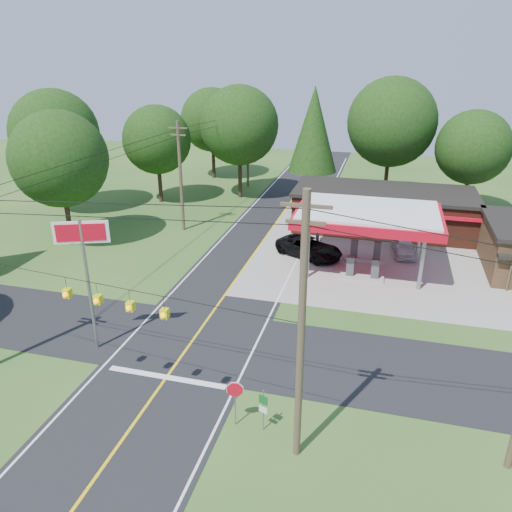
% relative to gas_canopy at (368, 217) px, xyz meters
% --- Properties ---
extents(ground, '(120.00, 120.00, 0.00)m').
position_rel_gas_canopy_xyz_m(ground, '(-9.00, -13.00, -4.27)').
color(ground, '#2A541D').
rests_on(ground, ground).
extents(main_highway, '(8.00, 120.00, 0.02)m').
position_rel_gas_canopy_xyz_m(main_highway, '(-9.00, -13.00, -4.26)').
color(main_highway, black).
rests_on(main_highway, ground).
extents(cross_road, '(70.00, 7.00, 0.02)m').
position_rel_gas_canopy_xyz_m(cross_road, '(-9.00, -13.00, -4.25)').
color(cross_road, black).
rests_on(cross_road, ground).
extents(lane_center_yellow, '(0.15, 110.00, 0.00)m').
position_rel_gas_canopy_xyz_m(lane_center_yellow, '(-9.00, -13.00, -4.24)').
color(lane_center_yellow, yellow).
rests_on(lane_center_yellow, main_highway).
extents(gas_canopy, '(10.60, 7.40, 4.88)m').
position_rel_gas_canopy_xyz_m(gas_canopy, '(0.00, 0.00, 0.00)').
color(gas_canopy, gray).
rests_on(gas_canopy, ground).
extents(convenience_store, '(16.40, 7.55, 3.80)m').
position_rel_gas_canopy_xyz_m(convenience_store, '(1.00, 9.98, -2.35)').
color(convenience_store, '#542418').
rests_on(convenience_store, ground).
extents(utility_pole_near_right, '(1.80, 0.30, 11.50)m').
position_rel_gas_canopy_xyz_m(utility_pole_near_right, '(-1.50, -20.00, 1.69)').
color(utility_pole_near_right, '#473828').
rests_on(utility_pole_near_right, ground).
extents(utility_pole_far_left, '(1.80, 0.30, 10.00)m').
position_rel_gas_canopy_xyz_m(utility_pole_far_left, '(-17.00, 5.00, 0.93)').
color(utility_pole_far_left, '#473828').
rests_on(utility_pole_far_left, ground).
extents(utility_pole_north, '(0.30, 0.30, 9.50)m').
position_rel_gas_canopy_xyz_m(utility_pole_north, '(-15.50, 22.00, 0.48)').
color(utility_pole_north, '#473828').
rests_on(utility_pole_north, ground).
extents(overhead_beacons, '(17.04, 2.04, 1.03)m').
position_rel_gas_canopy_xyz_m(overhead_beacons, '(-10.00, -19.00, 1.95)').
color(overhead_beacons, black).
rests_on(overhead_beacons, ground).
extents(treeline_backdrop, '(70.27, 51.59, 13.30)m').
position_rel_gas_canopy_xyz_m(treeline_backdrop, '(-8.18, 11.01, 3.22)').
color(treeline_backdrop, '#332316').
rests_on(treeline_backdrop, ground).
extents(suv_car, '(7.52, 7.52, 1.56)m').
position_rel_gas_canopy_xyz_m(suv_car, '(-4.50, 1.50, -3.49)').
color(suv_car, black).
rests_on(suv_car, ground).
extents(sedan_car, '(4.54, 4.54, 1.40)m').
position_rel_gas_canopy_xyz_m(sedan_car, '(3.00, 4.00, -3.56)').
color(sedan_car, silver).
rests_on(sedan_car, ground).
extents(big_stop_sign, '(2.70, 1.12, 7.72)m').
position_rel_gas_canopy_xyz_m(big_stop_sign, '(-14.00, -15.01, 1.57)').
color(big_stop_sign, gray).
rests_on(big_stop_sign, ground).
extents(octagonal_stop_sign, '(0.81, 0.21, 2.35)m').
position_rel_gas_canopy_xyz_m(octagonal_stop_sign, '(-4.50, -19.01, -2.52)').
color(octagonal_stop_sign, gray).
rests_on(octagonal_stop_sign, ground).
extents(route_sign_post, '(0.42, 0.20, 2.17)m').
position_rel_gas_canopy_xyz_m(route_sign_post, '(-3.20, -19.02, -2.98)').
color(route_sign_post, gray).
rests_on(route_sign_post, ground).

